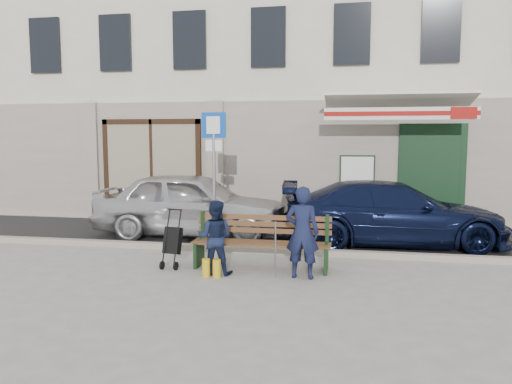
% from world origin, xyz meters
% --- Properties ---
extents(ground, '(80.00, 80.00, 0.00)m').
position_xyz_m(ground, '(0.00, 0.00, 0.00)').
color(ground, '#9E9991').
rests_on(ground, ground).
extents(asphalt_lane, '(60.00, 3.20, 0.01)m').
position_xyz_m(asphalt_lane, '(0.00, 3.10, 0.01)').
color(asphalt_lane, '#282828').
rests_on(asphalt_lane, ground).
extents(curb, '(60.00, 0.18, 0.12)m').
position_xyz_m(curb, '(0.00, 1.50, 0.06)').
color(curb, '#9E9384').
rests_on(curb, ground).
extents(building, '(20.00, 8.27, 10.00)m').
position_xyz_m(building, '(0.01, 8.45, 4.97)').
color(building, beige).
rests_on(building, ground).
extents(car_silver, '(4.44, 1.86, 1.50)m').
position_xyz_m(car_silver, '(-1.42, 2.84, 0.75)').
color(car_silver, silver).
rests_on(car_silver, ground).
extents(car_navy, '(4.82, 2.34, 1.35)m').
position_xyz_m(car_navy, '(3.02, 2.77, 0.68)').
color(car_navy, black).
rests_on(car_navy, ground).
extents(parking_sign, '(0.51, 0.09, 2.77)m').
position_xyz_m(parking_sign, '(-0.61, 1.83, 1.87)').
color(parking_sign, gray).
rests_on(parking_sign, ground).
extents(bench, '(2.40, 1.17, 0.98)m').
position_xyz_m(bench, '(0.58, 0.38, 0.46)').
color(bench, brown).
rests_on(bench, ground).
extents(man, '(0.57, 0.39, 1.50)m').
position_xyz_m(man, '(1.37, -0.07, 0.75)').
color(man, '#141938').
rests_on(man, ground).
extents(woman, '(0.61, 0.47, 1.24)m').
position_xyz_m(woman, '(-0.08, -0.09, 0.62)').
color(woman, '#131B36').
rests_on(woman, ground).
extents(stroller, '(0.33, 0.44, 1.02)m').
position_xyz_m(stroller, '(-0.93, 0.20, 0.45)').
color(stroller, black).
rests_on(stroller, ground).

